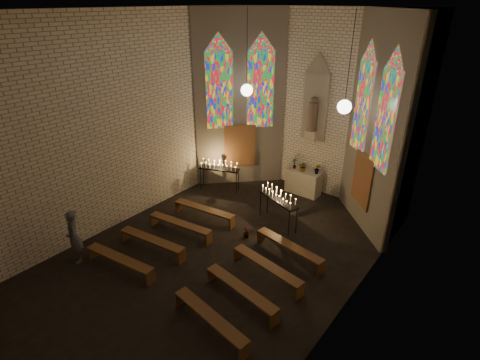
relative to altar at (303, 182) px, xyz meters
name	(u,v)px	position (x,y,z in m)	size (l,w,h in m)	color
floor	(215,258)	(0.00, -5.45, -0.50)	(12.00, 12.00, 0.00)	black
room	(279,117)	(0.00, -2.08, 3.22)	(8.22, 12.43, 7.00)	#F2E3CA
altar	(303,182)	(0.00, 0.00, 0.00)	(1.40, 0.60, 1.00)	beige
flower_vase_left	(295,163)	(-0.44, -0.04, 0.72)	(0.23, 0.16, 0.44)	#4C723F
flower_vase_center	(303,167)	(-0.02, -0.06, 0.70)	(0.36, 0.31, 0.40)	#4C723F
flower_vase_right	(317,169)	(0.54, 0.06, 0.71)	(0.23, 0.19, 0.42)	#4C723F
aisle_flower_pot	(246,232)	(0.10, -3.97, -0.31)	(0.21, 0.21, 0.38)	#4C723F
votive_stand_left	(219,167)	(-2.88, -1.88, 0.54)	(1.68, 0.99, 1.21)	black
votive_stand_right	(278,197)	(0.47, -2.63, 0.59)	(1.77, 0.95, 1.27)	black
pew_left_0	(204,210)	(-1.78, -3.99, -0.12)	(2.43, 0.66, 0.46)	#553318
pew_right_0	(289,247)	(1.78, -3.99, -0.12)	(2.43, 0.66, 0.46)	#553318
pew_left_1	(180,224)	(-1.78, -5.19, -0.12)	(2.43, 0.66, 0.46)	#553318
pew_right_1	(267,267)	(1.78, -5.19, -0.12)	(2.43, 0.66, 0.46)	#553318
pew_left_2	(152,241)	(-1.78, -6.39, -0.12)	(2.43, 0.66, 0.46)	#553318
pew_right_2	(241,290)	(1.78, -6.39, -0.12)	(2.43, 0.66, 0.46)	#553318
pew_left_3	(120,260)	(-1.78, -7.59, -0.12)	(2.43, 0.66, 0.46)	#553318
pew_right_3	(210,318)	(1.78, -7.59, -0.12)	(2.43, 0.66, 0.46)	#553318
visitor	(74,237)	(-3.18, -8.11, 0.36)	(0.63, 0.41, 1.71)	#4B4C55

